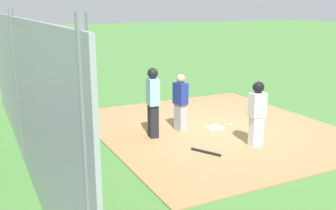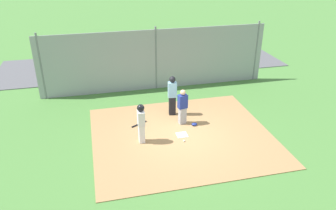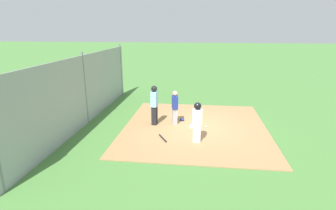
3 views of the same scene
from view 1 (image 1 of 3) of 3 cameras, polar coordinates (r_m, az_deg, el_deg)
name	(u,v)px [view 1 (image 1 of 3)]	position (r m, az deg, el deg)	size (l,w,h in m)	color
ground_plane	(214,129)	(11.20, 6.81, -3.48)	(140.00, 140.00, 0.00)	#477A38
dirt_infield	(214,128)	(11.20, 6.81, -3.41)	(7.20, 6.40, 0.03)	#9E774C
home_plate	(214,128)	(11.19, 6.81, -3.29)	(0.44, 0.44, 0.02)	white
catcher	(180,102)	(10.73, 1.82, 0.51)	(0.42, 0.33, 1.58)	#9E9EA3
umpire	(153,101)	(10.09, -2.22, 0.60)	(0.41, 0.30, 1.84)	black
runner	(257,110)	(9.71, 12.91, -0.67)	(0.28, 0.38, 1.62)	silver
baseball_bat	(206,152)	(9.29, 5.57, -6.85)	(0.06, 0.06, 0.78)	black
catcher_mask	(182,122)	(11.45, 2.08, -2.52)	(0.24, 0.20, 0.12)	navy
baseball	(230,125)	(11.42, 9.12, -2.87)	(0.07, 0.07, 0.07)	white
backstop_fence	(18,91)	(9.08, -21.07, 1.93)	(12.00, 0.10, 3.35)	#93999E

